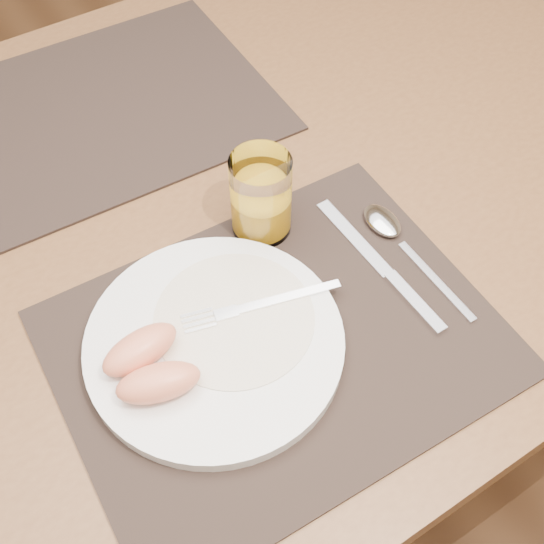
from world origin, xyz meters
The scene contains 11 objects.
ground centered at (0.00, 0.00, 0.00)m, with size 5.00×5.00×0.00m, color brown.
table centered at (0.00, 0.00, 0.67)m, with size 1.40×0.90×0.75m.
placemat_near centered at (-0.01, -0.22, 0.75)m, with size 0.45×0.35×0.00m, color black.
placemat_far centered at (-0.01, 0.22, 0.75)m, with size 0.45×0.35×0.00m, color black.
plate centered at (-0.07, -0.19, 0.76)m, with size 0.27×0.27×0.02m, color white.
plate_dressing centered at (-0.04, -0.18, 0.77)m, with size 0.17×0.17×0.00m.
fork centered at (-0.02, -0.18, 0.77)m, with size 0.17×0.06×0.00m.
knife centered at (0.14, -0.22, 0.76)m, with size 0.02×0.22×0.01m.
spoon centered at (0.18, -0.17, 0.76)m, with size 0.04×0.19×0.01m.
juice_glass centered at (0.06, -0.08, 0.80)m, with size 0.07×0.07×0.11m.
grapefruit_wedges centered at (-0.14, -0.19, 0.79)m, with size 0.09×0.10×0.03m.
Camera 1 is at (-0.21, -0.53, 1.38)m, focal length 45.00 mm.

